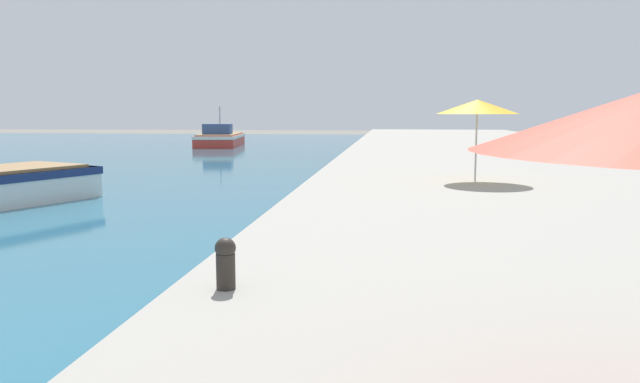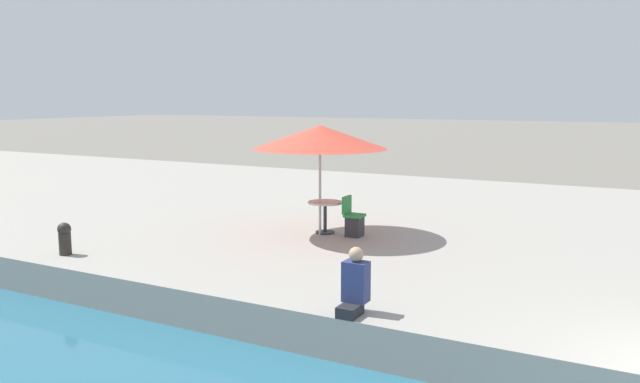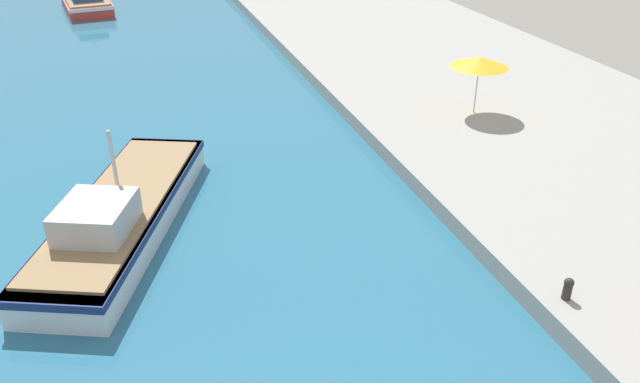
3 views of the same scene
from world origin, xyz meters
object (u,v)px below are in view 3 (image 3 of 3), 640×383
(cafe_umbrella_white, at_px, (480,62))
(mooring_bollard, at_px, (568,288))
(fishing_boat_near, at_px, (120,214))
(fishing_boat_mid, at_px, (86,2))

(cafe_umbrella_white, xyz_separation_m, mooring_bollard, (-4.62, -12.72, -2.00))
(cafe_umbrella_white, relative_size, mooring_bollard, 3.94)
(fishing_boat_near, bearing_deg, cafe_umbrella_white, 38.81)
(fishing_boat_near, relative_size, fishing_boat_mid, 1.34)
(cafe_umbrella_white, bearing_deg, fishing_boat_near, -163.70)
(fishing_boat_mid, distance_m, mooring_bollard, 44.87)
(fishing_boat_near, relative_size, mooring_bollard, 16.44)
(fishing_boat_near, distance_m, mooring_bollard, 13.77)
(fishing_boat_near, bearing_deg, mooring_bollard, -13.66)
(mooring_bollard, bearing_deg, fishing_boat_mid, 106.00)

